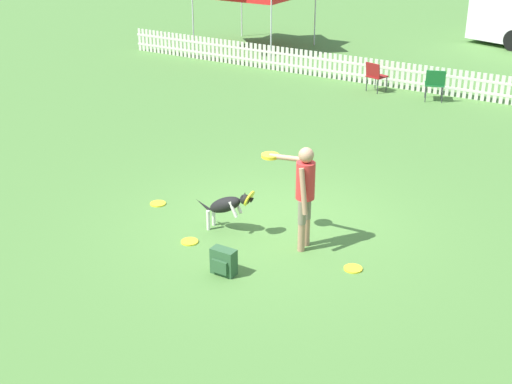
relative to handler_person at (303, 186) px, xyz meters
name	(u,v)px	position (x,y,z in m)	size (l,w,h in m)	color
ground_plane	(276,224)	(-0.71, 0.46, -1.01)	(240.00, 240.00, 0.00)	#4C7A38
handler_person	(303,186)	(0.00, 0.00, 0.00)	(1.01, 0.58, 1.61)	tan
leaping_dog	(227,205)	(-1.25, -0.14, -0.55)	(1.04, 0.34, 0.77)	black
frisbee_near_handler	(353,269)	(0.95, -0.21, -1.00)	(0.27, 0.27, 0.02)	yellow
frisbee_near_dog	(158,204)	(-2.83, 0.08, -1.00)	(0.27, 0.27, 0.02)	yellow
frisbee_midfield	(190,242)	(-1.54, -0.77, -1.00)	(0.27, 0.27, 0.02)	yellow
backpack_on_grass	(223,262)	(-0.56, -1.28, -0.82)	(0.36, 0.22, 0.39)	#2D5633
picket_fence	(448,82)	(-0.71, 9.27, -0.65)	(20.55, 0.04, 0.71)	silver
folding_chair_blue_left	(375,74)	(-2.44, 8.63, -0.54)	(0.54, 0.55, 0.78)	#333338
folding_chair_center	(435,82)	(-0.83, 8.58, -0.52)	(0.61, 0.63, 0.82)	#333338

